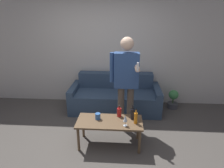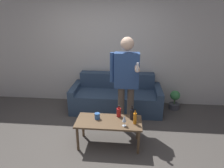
# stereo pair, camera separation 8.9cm
# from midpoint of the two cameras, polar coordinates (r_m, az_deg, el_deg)

# --- Properties ---
(ground_plane) EXTENTS (16.00, 16.00, 0.00)m
(ground_plane) POSITION_cam_midpoint_polar(r_m,az_deg,el_deg) (3.48, -5.59, -18.48)
(ground_plane) COLOR #514C47
(wall_back) EXTENTS (8.00, 0.06, 2.70)m
(wall_back) POSITION_cam_midpoint_polar(r_m,az_deg,el_deg) (4.74, -1.68, 10.32)
(wall_back) COLOR silver
(wall_back) RESTS_ON ground_plane
(couch) EXTENTS (2.01, 0.85, 0.80)m
(couch) POSITION_cam_midpoint_polar(r_m,az_deg,el_deg) (4.61, 1.76, -3.75)
(couch) COLOR #334760
(couch) RESTS_ON ground_plane
(coffee_table) EXTENTS (1.08, 0.49, 0.46)m
(coffee_table) POSITION_cam_midpoint_polar(r_m,az_deg,el_deg) (3.38, -0.14, -11.29)
(coffee_table) COLOR brown
(coffee_table) RESTS_ON ground_plane
(bottle_orange) EXTENTS (0.08, 0.08, 0.21)m
(bottle_orange) POSITION_cam_midpoint_polar(r_m,az_deg,el_deg) (3.44, 2.69, -8.04)
(bottle_orange) COLOR #B21E1E
(bottle_orange) RESTS_ON coffee_table
(bottle_green) EXTENTS (0.06, 0.06, 0.26)m
(bottle_green) POSITION_cam_midpoint_polar(r_m,az_deg,el_deg) (3.37, 6.50, -8.50)
(bottle_green) COLOR black
(bottle_green) RESTS_ON coffee_table
(bottle_dark) EXTENTS (0.06, 0.06, 0.26)m
(bottle_dark) POSITION_cam_midpoint_polar(r_m,az_deg,el_deg) (3.25, 7.38, -9.64)
(bottle_dark) COLOR orange
(bottle_dark) RESTS_ON coffee_table
(wine_glass_near) EXTENTS (0.07, 0.07, 0.18)m
(wine_glass_near) POSITION_cam_midpoint_polar(r_m,az_deg,el_deg) (3.17, 4.37, -9.91)
(wine_glass_near) COLOR silver
(wine_glass_near) RESTS_ON coffee_table
(cup_on_table) EXTENTS (0.09, 0.09, 0.10)m
(cup_on_table) POSITION_cam_midpoint_polar(r_m,az_deg,el_deg) (3.39, -3.48, -9.13)
(cup_on_table) COLOR #3366B2
(cup_on_table) RESTS_ON coffee_table
(person_standing_front) EXTENTS (0.52, 0.45, 1.76)m
(person_standing_front) POSITION_cam_midpoint_polar(r_m,az_deg,el_deg) (3.60, 4.78, 1.86)
(person_standing_front) COLOR brown
(person_standing_front) RESTS_ON ground_plane
(potted_plant) EXTENTS (0.24, 0.24, 0.45)m
(potted_plant) POSITION_cam_midpoint_polar(r_m,az_deg,el_deg) (4.87, 17.97, -4.26)
(potted_plant) COLOR #4C4C51
(potted_plant) RESTS_ON ground_plane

